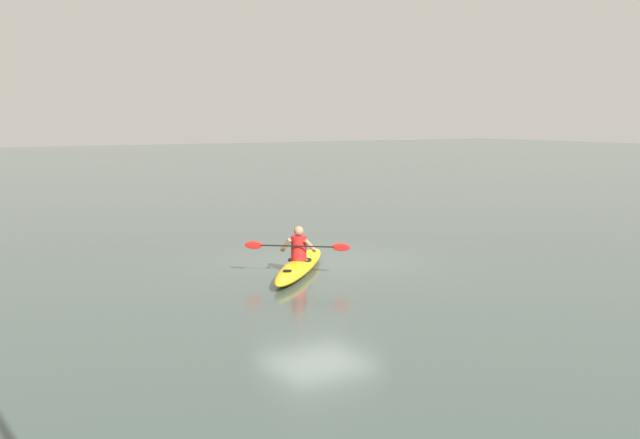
{
  "coord_description": "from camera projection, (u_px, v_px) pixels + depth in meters",
  "views": [
    {
      "loc": [
        10.59,
        16.7,
        3.4
      ],
      "look_at": [
        2.06,
        3.31,
        1.47
      ],
      "focal_mm": 47.98,
      "sensor_mm": 36.0,
      "label": 1
    }
  ],
  "objects": [
    {
      "name": "kayaker",
      "position": [
        299.0,
        246.0,
        18.47
      ],
      "size": [
        1.75,
        1.56,
        0.74
      ],
      "color": "red",
      "rests_on": "kayak"
    },
    {
      "name": "ground_plane",
      "position": [
        318.0,
        262.0,
        20.04
      ],
      "size": [
        160.0,
        160.0,
        0.0
      ],
      "primitive_type": "plane",
      "color": "#384742"
    },
    {
      "name": "kayak",
      "position": [
        300.0,
        266.0,
        18.64
      ],
      "size": [
        3.45,
        3.79,
        0.3
      ],
      "color": "#EAB214",
      "rests_on": "ground"
    }
  ]
}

